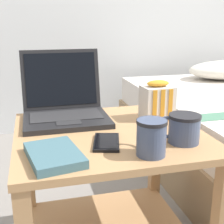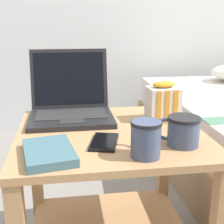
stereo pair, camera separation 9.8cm
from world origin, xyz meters
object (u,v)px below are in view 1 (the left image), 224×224
object	(u,v)px
mug_front_left	(151,135)
laptop	(65,106)
mug_front_right	(183,127)
closed_book	(54,155)
snack_bag	(157,101)
cell_phone	(106,142)

from	to	relation	value
mug_front_left	laptop	bearing A→B (deg)	116.05
mug_front_right	closed_book	distance (m)	0.39
snack_bag	closed_book	world-z (taller)	snack_bag
laptop	closed_book	world-z (taller)	laptop
laptop	mug_front_left	distance (m)	0.44
mug_front_left	mug_front_right	world-z (taller)	mug_front_left
closed_book	laptop	bearing A→B (deg)	79.06
mug_front_left	closed_book	xyz separation A→B (m)	(-0.26, 0.04, -0.04)
snack_bag	mug_front_left	bearing A→B (deg)	-115.33
laptop	mug_front_right	distance (m)	0.46
mug_front_left	closed_book	size ratio (longest dim) A/B	0.61
laptop	snack_bag	world-z (taller)	laptop
laptop	cell_phone	distance (m)	0.30
closed_book	snack_bag	bearing A→B (deg)	33.62
laptop	mug_front_right	world-z (taller)	laptop
mug_front_right	cell_phone	bearing A→B (deg)	168.36
laptop	cell_phone	world-z (taller)	laptop
mug_front_left	mug_front_right	bearing A→B (deg)	25.07
mug_front_right	laptop	bearing A→B (deg)	133.92
laptop	snack_bag	xyz separation A→B (m)	(0.34, -0.09, 0.02)
laptop	mug_front_right	xyz separation A→B (m)	(0.32, -0.33, -0.00)
mug_front_right	cell_phone	xyz separation A→B (m)	(-0.23, 0.05, -0.04)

